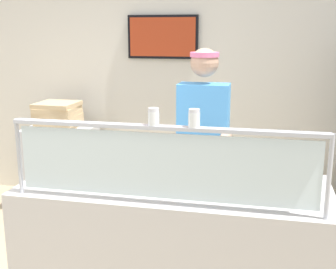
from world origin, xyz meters
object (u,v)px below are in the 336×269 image
(pepper_flake_shaker, at_px, (194,119))
(pizza_tray, at_px, (201,183))
(worker_figure, at_px, (203,148))
(pizza_box_stack, at_px, (58,115))
(parmesan_shaker, at_px, (154,118))
(pizza_server, at_px, (204,181))

(pepper_flake_shaker, bearing_deg, pizza_tray, 90.72)
(worker_figure, relative_size, pizza_box_stack, 4.01)
(pizza_tray, distance_m, pizza_box_stack, 2.40)
(parmesan_shaker, distance_m, worker_figure, 1.12)
(parmesan_shaker, bearing_deg, pepper_flake_shaker, -0.00)
(pizza_tray, relative_size, pizza_server, 1.50)
(pizza_tray, distance_m, parmesan_shaker, 0.62)
(pizza_server, distance_m, parmesan_shaker, 0.60)
(pizza_server, relative_size, worker_figure, 0.16)
(pizza_tray, xyz_separation_m, pizza_box_stack, (-1.76, 1.62, 0.05))
(parmesan_shaker, xyz_separation_m, pepper_flake_shaker, (0.22, -0.00, 0.00))
(pizza_server, bearing_deg, pizza_box_stack, 144.80)
(pizza_server, distance_m, worker_figure, 0.71)
(pepper_flake_shaker, bearing_deg, parmesan_shaker, 180.00)
(pizza_server, distance_m, pepper_flake_shaker, 0.55)
(pizza_tray, height_order, pizza_server, pizza_server)
(pepper_flake_shaker, relative_size, worker_figure, 0.05)
(pizza_tray, xyz_separation_m, pizza_server, (0.02, -0.02, 0.02))
(worker_figure, height_order, pizza_box_stack, worker_figure)
(parmesan_shaker, height_order, pizza_box_stack, parmesan_shaker)
(parmesan_shaker, xyz_separation_m, worker_figure, (0.13, 1.03, -0.43))
(pizza_server, relative_size, pizza_box_stack, 0.64)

